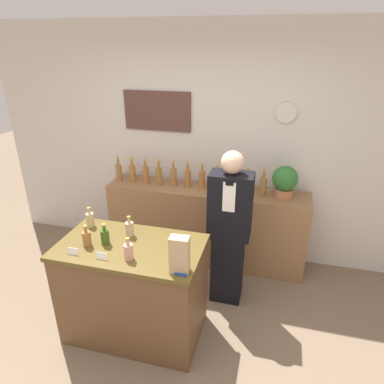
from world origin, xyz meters
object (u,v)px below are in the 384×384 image
at_px(shopkeeper, 229,231).
at_px(tape_dispenser, 182,271).
at_px(paper_bag, 180,255).
at_px(potted_plant, 285,181).

bearing_deg(shopkeeper, tape_dispenser, -102.56).
bearing_deg(shopkeeper, paper_bag, -104.32).
height_order(shopkeeper, potted_plant, shopkeeper).
height_order(potted_plant, tape_dispenser, potted_plant).
xyz_separation_m(shopkeeper, paper_bag, (-0.23, -0.89, 0.27)).
bearing_deg(tape_dispenser, potted_plant, 65.83).
relative_size(shopkeeper, tape_dispenser, 17.69).
relative_size(shopkeeper, potted_plant, 4.48).
height_order(potted_plant, paper_bag, potted_plant).
bearing_deg(potted_plant, tape_dispenser, -114.17).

